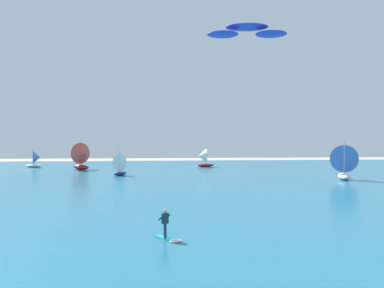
{
  "coord_description": "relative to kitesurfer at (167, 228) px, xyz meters",
  "views": [
    {
      "loc": [
        -2.9,
        -5.35,
        5.83
      ],
      "look_at": [
        -0.74,
        18.97,
        5.48
      ],
      "focal_mm": 36.52,
      "sensor_mm": 36.0,
      "label": 1
    }
  ],
  "objects": [
    {
      "name": "kite",
      "position": [
        6.63,
        8.78,
        13.74
      ],
      "size": [
        6.58,
        2.79,
        0.97
      ],
      "color": "#1E33B2"
    },
    {
      "name": "sailboat_mid_left",
      "position": [
        -24.58,
        57.61,
        1.07
      ],
      "size": [
        3.26,
        2.88,
        3.66
      ],
      "color": "white",
      "rests_on": "ocean"
    },
    {
      "name": "sailboat_anchored_offshore",
      "position": [
        -14.19,
        50.83,
        1.94
      ],
      "size": [
        4.82,
        4.95,
        5.54
      ],
      "color": "maroon",
      "rests_on": "ocean"
    },
    {
      "name": "ocean",
      "position": [
        2.35,
        33.68,
        -0.65
      ],
      "size": [
        160.0,
        90.0,
        0.1
      ],
      "primitive_type": "cube",
      "color": "#236B89",
      "rests_on": "ground"
    },
    {
      "name": "sailboat_heeled_over",
      "position": [
        -6.1,
        39.25,
        1.11
      ],
      "size": [
        2.98,
        3.35,
        3.73
      ],
      "color": "navy",
      "rests_on": "ocean"
    },
    {
      "name": "kitesurfer",
      "position": [
        0.0,
        0.0,
        0.0
      ],
      "size": [
        1.62,
        1.91,
        1.67
      ],
      "color": "#26B2CC",
      "rests_on": "ocean"
    },
    {
      "name": "sailboat_leading",
      "position": [
        8.56,
        55.58,
        1.27
      ],
      "size": [
        3.5,
        2.96,
        4.09
      ],
      "color": "maroon",
      "rests_on": "ocean"
    },
    {
      "name": "sailboat_mid_right",
      "position": [
        25.7,
        30.84,
        1.87
      ],
      "size": [
        4.27,
        4.8,
        5.4
      ],
      "color": "white",
      "rests_on": "ocean"
    }
  ]
}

